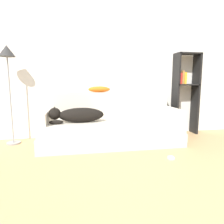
{
  "coord_description": "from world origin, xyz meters",
  "views": [
    {
      "loc": [
        -0.69,
        -1.05,
        1.01
      ],
      "look_at": [
        -0.15,
        2.0,
        0.54
      ],
      "focal_mm": 32.0,
      "sensor_mm": 36.0,
      "label": 1
    }
  ],
  "objects_px": {
    "couch": "(111,132)",
    "floor_lamp": "(8,63)",
    "laptop": "(120,120)",
    "bookshelf": "(185,89)",
    "power_adapter": "(171,158)",
    "throw_pillow": "(99,89)",
    "dog": "(77,115)"
  },
  "relations": [
    {
      "from": "throw_pillow",
      "to": "power_adapter",
      "type": "bearing_deg",
      "value": -55.71
    },
    {
      "from": "bookshelf",
      "to": "dog",
      "type": "bearing_deg",
      "value": -167.1
    },
    {
      "from": "bookshelf",
      "to": "power_adapter",
      "type": "bearing_deg",
      "value": -125.2
    },
    {
      "from": "throw_pillow",
      "to": "couch",
      "type": "bearing_deg",
      "value": -67.81
    },
    {
      "from": "floor_lamp",
      "to": "power_adapter",
      "type": "bearing_deg",
      "value": -25.71
    },
    {
      "from": "bookshelf",
      "to": "floor_lamp",
      "type": "relative_size",
      "value": 0.98
    },
    {
      "from": "throw_pillow",
      "to": "dog",
      "type": "bearing_deg",
      "value": -131.81
    },
    {
      "from": "couch",
      "to": "floor_lamp",
      "type": "xyz_separation_m",
      "value": [
        -1.59,
        0.26,
        1.11
      ]
    },
    {
      "from": "laptop",
      "to": "bookshelf",
      "type": "bearing_deg",
      "value": 31.0
    },
    {
      "from": "bookshelf",
      "to": "laptop",
      "type": "bearing_deg",
      "value": -162.43
    },
    {
      "from": "dog",
      "to": "power_adapter",
      "type": "bearing_deg",
      "value": -31.51
    },
    {
      "from": "couch",
      "to": "throw_pillow",
      "type": "height_order",
      "value": "throw_pillow"
    },
    {
      "from": "floor_lamp",
      "to": "dog",
      "type": "bearing_deg",
      "value": -18.2
    },
    {
      "from": "throw_pillow",
      "to": "power_adapter",
      "type": "xyz_separation_m",
      "value": [
        0.81,
        -1.19,
        -0.86
      ]
    },
    {
      "from": "throw_pillow",
      "to": "bookshelf",
      "type": "xyz_separation_m",
      "value": [
        1.66,
        0.03,
        -0.0
      ]
    },
    {
      "from": "couch",
      "to": "bookshelf",
      "type": "relative_size",
      "value": 1.46
    },
    {
      "from": "throw_pillow",
      "to": "bookshelf",
      "type": "relative_size",
      "value": 0.25
    },
    {
      "from": "couch",
      "to": "throw_pillow",
      "type": "bearing_deg",
      "value": 112.19
    },
    {
      "from": "floor_lamp",
      "to": "bookshelf",
      "type": "bearing_deg",
      "value": 2.4
    },
    {
      "from": "dog",
      "to": "power_adapter",
      "type": "distance_m",
      "value": 1.5
    },
    {
      "from": "laptop",
      "to": "throw_pillow",
      "type": "height_order",
      "value": "throw_pillow"
    },
    {
      "from": "laptop",
      "to": "dog",
      "type": "bearing_deg",
      "value": -163.43
    },
    {
      "from": "power_adapter",
      "to": "laptop",
      "type": "bearing_deg",
      "value": 123.6
    },
    {
      "from": "laptop",
      "to": "power_adapter",
      "type": "height_order",
      "value": "laptop"
    },
    {
      "from": "dog",
      "to": "throw_pillow",
      "type": "bearing_deg",
      "value": 48.19
    },
    {
      "from": "dog",
      "to": "bookshelf",
      "type": "height_order",
      "value": "bookshelf"
    },
    {
      "from": "laptop",
      "to": "floor_lamp",
      "type": "xyz_separation_m",
      "value": [
        -1.73,
        0.3,
        0.9
      ]
    },
    {
      "from": "couch",
      "to": "power_adapter",
      "type": "height_order",
      "value": "couch"
    },
    {
      "from": "laptop",
      "to": "throw_pillow",
      "type": "xyz_separation_m",
      "value": [
        -0.29,
        0.41,
        0.48
      ]
    },
    {
      "from": "power_adapter",
      "to": "dog",
      "type": "bearing_deg",
      "value": 148.49
    },
    {
      "from": "bookshelf",
      "to": "floor_lamp",
      "type": "height_order",
      "value": "floor_lamp"
    },
    {
      "from": "floor_lamp",
      "to": "power_adapter",
      "type": "distance_m",
      "value": 2.8
    }
  ]
}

